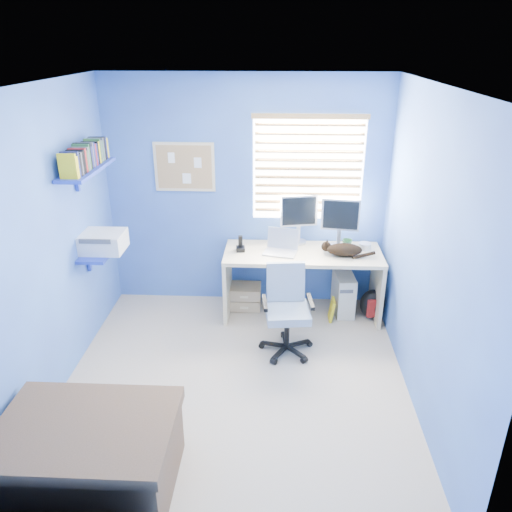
{
  "coord_description": "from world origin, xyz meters",
  "views": [
    {
      "loc": [
        0.35,
        -3.56,
        2.8
      ],
      "look_at": [
        0.15,
        0.65,
        0.95
      ],
      "focal_mm": 35.0,
      "sensor_mm": 36.0,
      "label": 1
    }
  ],
  "objects_px": {
    "laptop": "(280,243)",
    "tower_pc": "(343,293)",
    "office_chair": "(287,320)",
    "cat": "(344,250)",
    "desk": "(302,284)"
  },
  "relations": [
    {
      "from": "laptop",
      "to": "cat",
      "type": "xyz_separation_m",
      "value": [
        0.66,
        -0.03,
        -0.05
      ]
    },
    {
      "from": "cat",
      "to": "tower_pc",
      "type": "relative_size",
      "value": 0.81
    },
    {
      "from": "tower_pc",
      "to": "desk",
      "type": "bearing_deg",
      "value": -173.79
    },
    {
      "from": "cat",
      "to": "tower_pc",
      "type": "xyz_separation_m",
      "value": [
        0.05,
        0.16,
        -0.58
      ]
    },
    {
      "from": "cat",
      "to": "office_chair",
      "type": "relative_size",
      "value": 0.43
    },
    {
      "from": "tower_pc",
      "to": "office_chair",
      "type": "bearing_deg",
      "value": -133.79
    },
    {
      "from": "tower_pc",
      "to": "office_chair",
      "type": "height_order",
      "value": "office_chair"
    },
    {
      "from": "laptop",
      "to": "office_chair",
      "type": "bearing_deg",
      "value": -70.5
    },
    {
      "from": "laptop",
      "to": "tower_pc",
      "type": "xyz_separation_m",
      "value": [
        0.71,
        0.13,
        -0.62
      ]
    },
    {
      "from": "cat",
      "to": "tower_pc",
      "type": "distance_m",
      "value": 0.6
    },
    {
      "from": "cat",
      "to": "laptop",
      "type": "bearing_deg",
      "value": -165.79
    },
    {
      "from": "office_chair",
      "to": "cat",
      "type": "bearing_deg",
      "value": 46.32
    },
    {
      "from": "laptop",
      "to": "tower_pc",
      "type": "height_order",
      "value": "laptop"
    },
    {
      "from": "laptop",
      "to": "tower_pc",
      "type": "bearing_deg",
      "value": 23.45
    },
    {
      "from": "tower_pc",
      "to": "office_chair",
      "type": "xyz_separation_m",
      "value": [
        -0.63,
        -0.77,
        0.09
      ]
    }
  ]
}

